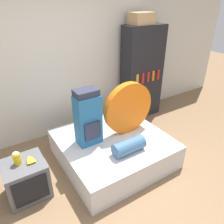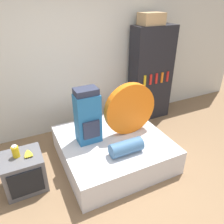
{
  "view_description": "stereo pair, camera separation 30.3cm",
  "coord_description": "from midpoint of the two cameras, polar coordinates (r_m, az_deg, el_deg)",
  "views": [
    {
      "loc": [
        -1.22,
        -1.53,
        2.27
      ],
      "look_at": [
        0.22,
        0.72,
        0.83
      ],
      "focal_mm": 35.0,
      "sensor_mm": 36.0,
      "label": 1
    },
    {
      "loc": [
        -0.95,
        -1.68,
        2.27
      ],
      "look_at": [
        0.22,
        0.72,
        0.83
      ],
      "focal_mm": 35.0,
      "sensor_mm": 36.0,
      "label": 2
    }
  ],
  "objects": [
    {
      "name": "television",
      "position": [
        3.09,
        -24.2,
        -15.77
      ],
      "size": [
        0.5,
        0.48,
        0.49
      ],
      "color": "#5B5B60",
      "rests_on": "ground_plane"
    },
    {
      "name": "ground_plane",
      "position": [
        2.99,
        1.1,
        -21.2
      ],
      "size": [
        16.0,
        16.0,
        0.0
      ],
      "primitive_type": "plane",
      "color": "#846647"
    },
    {
      "name": "bookshelf",
      "position": [
        4.37,
        5.84,
        9.96
      ],
      "size": [
        0.81,
        0.37,
        1.81
      ],
      "color": "black",
      "rests_on": "ground_plane"
    },
    {
      "name": "canister",
      "position": [
        2.92,
        -26.42,
        -10.94
      ],
      "size": [
        0.09,
        0.09,
        0.16
      ],
      "color": "gold",
      "rests_on": "television"
    },
    {
      "name": "banana_bunch",
      "position": [
        2.93,
        -23.46,
        -11.49
      ],
      "size": [
        0.13,
        0.16,
        0.04
      ],
      "color": "yellow",
      "rests_on": "television"
    },
    {
      "name": "tent_bag",
      "position": [
        3.24,
        1.57,
        0.96
      ],
      "size": [
        0.8,
        0.11,
        0.8
      ],
      "color": "orange",
      "rests_on": "bed"
    },
    {
      "name": "wall_back",
      "position": [
        3.83,
        -15.32,
        12.68
      ],
      "size": [
        8.0,
        0.05,
        2.6
      ],
      "color": "silver",
      "rests_on": "ground_plane"
    },
    {
      "name": "bed",
      "position": [
        3.39,
        -2.33,
        -9.57
      ],
      "size": [
        1.52,
        1.48,
        0.38
      ],
      "color": "silver",
      "rests_on": "ground_plane"
    },
    {
      "name": "cardboard_box",
      "position": [
        4.12,
        5.52,
        23.16
      ],
      "size": [
        0.41,
        0.3,
        0.2
      ],
      "color": "tan",
      "rests_on": "bookshelf"
    },
    {
      "name": "backpack",
      "position": [
        3.03,
        -9.18,
        -1.65
      ],
      "size": [
        0.34,
        0.27,
        0.81
      ],
      "color": "#23669E",
      "rests_on": "bed"
    },
    {
      "name": "sleeping_roll",
      "position": [
        2.96,
        1.47,
        -9.02
      ],
      "size": [
        0.46,
        0.19,
        0.19
      ],
      "color": "#3D668E",
      "rests_on": "bed"
    }
  ]
}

